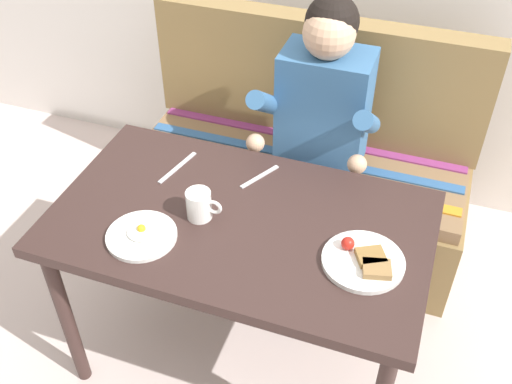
% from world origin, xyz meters
% --- Properties ---
extents(ground_plane, '(8.00, 8.00, 0.00)m').
position_xyz_m(ground_plane, '(0.00, 0.00, 0.00)').
color(ground_plane, beige).
extents(table, '(1.20, 0.70, 0.73)m').
position_xyz_m(table, '(0.00, 0.00, 0.65)').
color(table, '#372521').
rests_on(table, ground).
extents(couch, '(1.44, 0.56, 1.00)m').
position_xyz_m(couch, '(0.00, 0.76, 0.33)').
color(couch, olive).
rests_on(couch, ground).
extents(person, '(0.45, 0.61, 1.21)m').
position_xyz_m(person, '(0.10, 0.59, 0.74)').
color(person, '#386695').
rests_on(person, ground).
extents(plate_breakfast, '(0.24, 0.24, 0.05)m').
position_xyz_m(plate_breakfast, '(0.41, -0.06, 0.74)').
color(plate_breakfast, white).
rests_on(plate_breakfast, table).
extents(plate_eggs, '(0.22, 0.22, 0.04)m').
position_xyz_m(plate_eggs, '(-0.25, -0.18, 0.74)').
color(plate_eggs, white).
rests_on(plate_eggs, table).
extents(coffee_mug, '(0.12, 0.08, 0.10)m').
position_xyz_m(coffee_mug, '(-0.12, -0.03, 0.78)').
color(coffee_mug, white).
rests_on(coffee_mug, table).
extents(fork, '(0.09, 0.16, 0.00)m').
position_xyz_m(fork, '(-0.01, 0.22, 0.73)').
color(fork, silver).
rests_on(fork, table).
extents(knife, '(0.06, 0.20, 0.00)m').
position_xyz_m(knife, '(-0.30, 0.17, 0.73)').
color(knife, silver).
rests_on(knife, table).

